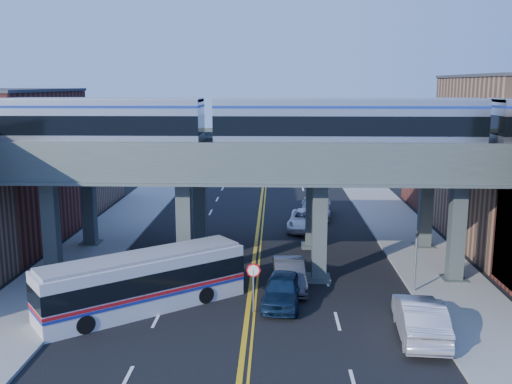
# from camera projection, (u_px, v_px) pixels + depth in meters

# --- Properties ---
(ground) EXTENTS (120.00, 120.00, 0.00)m
(ground) POSITION_uv_depth(u_px,v_px,m) (245.00, 337.00, 26.38)
(ground) COLOR black
(ground) RESTS_ON ground
(sidewalk_west) EXTENTS (5.00, 70.00, 0.16)m
(sidewalk_west) POSITION_uv_depth(u_px,v_px,m) (74.00, 266.00, 36.56)
(sidewalk_west) COLOR gray
(sidewalk_west) RESTS_ON ground
(sidewalk_east) EXTENTS (5.00, 70.00, 0.16)m
(sidewalk_east) POSITION_uv_depth(u_px,v_px,m) (436.00, 269.00, 35.80)
(sidewalk_east) COLOR gray
(sidewalk_east) RESTS_ON ground
(building_west_b) EXTENTS (8.00, 14.00, 11.00)m
(building_west_b) POSITION_uv_depth(u_px,v_px,m) (4.00, 168.00, 41.67)
(building_west_b) COLOR maroon
(building_west_b) RESTS_ON ground
(building_west_c) EXTENTS (8.00, 10.00, 8.00)m
(building_west_c) POSITION_uv_depth(u_px,v_px,m) (68.00, 164.00, 54.71)
(building_west_c) COLOR #8D6249
(building_west_c) RESTS_ON ground
(building_east_c) EXTENTS (8.00, 10.00, 9.00)m
(building_east_c) POSITION_uv_depth(u_px,v_px,m) (458.00, 160.00, 53.40)
(building_east_c) COLOR maroon
(building_east_c) RESTS_ON ground
(elevated_viaduct_near) EXTENTS (52.00, 3.60, 7.40)m
(elevated_viaduct_near) POSITION_uv_depth(u_px,v_px,m) (251.00, 173.00, 33.02)
(elevated_viaduct_near) COLOR #434E4D
(elevated_viaduct_near) RESTS_ON ground
(elevated_viaduct_far) EXTENTS (52.00, 3.60, 7.40)m
(elevated_viaduct_far) POSITION_uv_depth(u_px,v_px,m) (256.00, 158.00, 39.90)
(elevated_viaduct_far) COLOR #434E4D
(elevated_viaduct_far) RESTS_ON ground
(transit_train) EXTENTS (46.61, 2.92, 3.40)m
(transit_train) POSITION_uv_depth(u_px,v_px,m) (347.00, 125.00, 32.32)
(transit_train) COLOR black
(transit_train) RESTS_ON elevated_viaduct_near
(stop_sign) EXTENTS (0.76, 0.09, 2.63)m
(stop_sign) POSITION_uv_depth(u_px,v_px,m) (253.00, 280.00, 28.98)
(stop_sign) COLOR slate
(stop_sign) RESTS_ON ground
(traffic_signal) EXTENTS (0.15, 0.18, 4.10)m
(traffic_signal) POSITION_uv_depth(u_px,v_px,m) (416.00, 254.00, 31.53)
(traffic_signal) COLOR slate
(traffic_signal) RESTS_ON ground
(transit_bus) EXTENTS (10.15, 8.53, 2.81)m
(transit_bus) POSITION_uv_depth(u_px,v_px,m) (143.00, 283.00, 29.41)
(transit_bus) COLOR silver
(transit_bus) RESTS_ON ground
(car_lane_a) EXTENTS (2.46, 5.04, 1.66)m
(car_lane_a) POSITION_uv_depth(u_px,v_px,m) (282.00, 289.00, 30.25)
(car_lane_a) COLOR #0F213A
(car_lane_a) RESTS_ON ground
(car_lane_b) EXTENTS (1.97, 5.02, 1.63)m
(car_lane_b) POSITION_uv_depth(u_px,v_px,m) (289.00, 274.00, 32.66)
(car_lane_b) COLOR #323134
(car_lane_b) RESTS_ON ground
(car_lane_c) EXTENTS (3.22, 5.80, 1.54)m
(car_lane_c) POSITION_uv_depth(u_px,v_px,m) (305.00, 220.00, 45.94)
(car_lane_c) COLOR white
(car_lane_c) RESTS_ON ground
(car_lane_d) EXTENTS (3.22, 6.62, 1.86)m
(car_lane_d) POSITION_uv_depth(u_px,v_px,m) (316.00, 206.00, 50.38)
(car_lane_d) COLOR #B3B4B9
(car_lane_d) RESTS_ON ground
(car_parked_curb) EXTENTS (2.41, 5.76, 1.85)m
(car_parked_curb) POSITION_uv_depth(u_px,v_px,m) (420.00, 318.00, 26.31)
(car_parked_curb) COLOR #A8A7AC
(car_parked_curb) RESTS_ON ground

